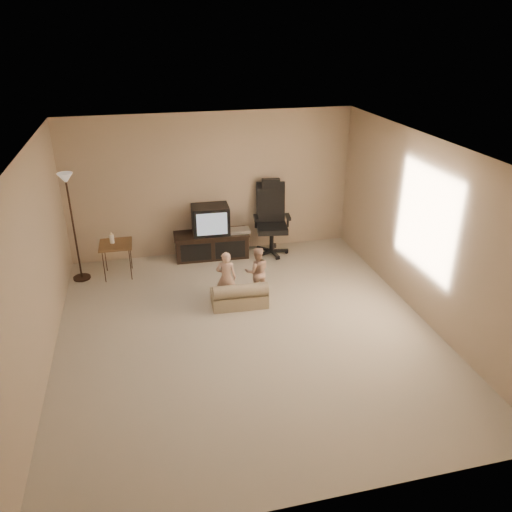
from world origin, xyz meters
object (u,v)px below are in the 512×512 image
at_px(tv_stand, 212,236).
at_px(toddler_right, 257,271).
at_px(child_sofa, 240,296).
at_px(office_chair, 271,228).
at_px(floor_lamp, 70,204).
at_px(side_table, 115,245).
at_px(toddler_left, 226,278).

bearing_deg(tv_stand, toddler_right, -71.07).
bearing_deg(child_sofa, toddler_right, 42.21).
bearing_deg(office_chair, child_sofa, -109.67).
height_order(floor_lamp, child_sofa, floor_lamp).
bearing_deg(side_table, child_sofa, -39.26).
relative_size(office_chair, floor_lamp, 0.75).
relative_size(floor_lamp, toddler_left, 2.16).
xyz_separation_m(tv_stand, toddler_right, (0.46, -1.53, -0.00)).
height_order(side_table, toddler_left, toddler_left).
distance_m(floor_lamp, toddler_right, 3.06).
relative_size(office_chair, toddler_right, 1.69).
relative_size(side_table, toddler_left, 0.94).
height_order(tv_stand, toddler_right, tv_stand).
distance_m(side_table, toddler_right, 2.39).
distance_m(tv_stand, toddler_right, 1.60).
bearing_deg(side_table, office_chair, 6.47).
bearing_deg(toddler_left, child_sofa, 153.87).
bearing_deg(side_table, floor_lamp, 178.48).
xyz_separation_m(office_chair, floor_lamp, (-3.30, -0.29, 0.82)).
height_order(floor_lamp, toddler_right, floor_lamp).
bearing_deg(toddler_left, tv_stand, -75.43).
xyz_separation_m(tv_stand, side_table, (-1.63, -0.36, 0.16)).
bearing_deg(child_sofa, floor_lamp, 151.19).
bearing_deg(child_sofa, tv_stand, 96.95).
distance_m(office_chair, floor_lamp, 3.41).
relative_size(tv_stand, side_table, 1.74).
distance_m(side_table, toddler_left, 2.05).
bearing_deg(side_table, toddler_right, -29.19).
xyz_separation_m(office_chair, child_sofa, (-0.95, -1.74, -0.32)).
bearing_deg(toddler_left, floor_lamp, -14.86).
bearing_deg(office_chair, floor_lamp, -166.05).
distance_m(tv_stand, side_table, 1.68).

